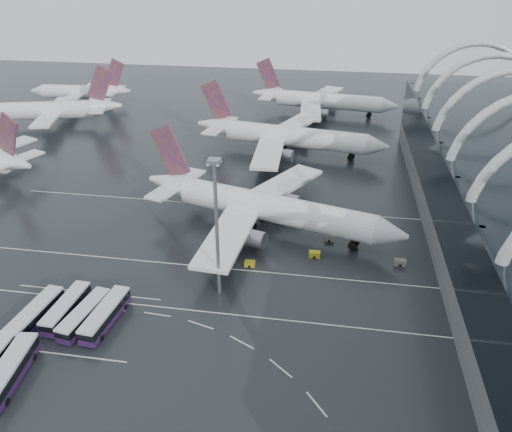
% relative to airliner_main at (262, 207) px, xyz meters
% --- Properties ---
extents(ground, '(420.00, 420.00, 0.00)m').
position_rel_airliner_main_xyz_m(ground, '(-4.13, -29.99, -5.38)').
color(ground, black).
rests_on(ground, ground).
extents(lane_marking_near, '(120.00, 0.25, 0.01)m').
position_rel_airliner_main_xyz_m(lane_marking_near, '(-4.13, -31.99, -5.38)').
color(lane_marking_near, silver).
rests_on(lane_marking_near, ground).
extents(lane_marking_mid, '(120.00, 0.25, 0.01)m').
position_rel_airliner_main_xyz_m(lane_marking_mid, '(-4.13, -17.99, -5.38)').
color(lane_marking_mid, silver).
rests_on(lane_marking_mid, ground).
extents(lane_marking_far, '(120.00, 0.25, 0.01)m').
position_rel_airliner_main_xyz_m(lane_marking_far, '(-4.13, 10.01, -5.38)').
color(lane_marking_far, silver).
rests_on(lane_marking_far, ground).
extents(bus_bay_line_south, '(28.00, 0.25, 0.01)m').
position_rel_airliner_main_xyz_m(bus_bay_line_south, '(-28.13, -45.99, -5.38)').
color(bus_bay_line_south, silver).
rests_on(bus_bay_line_south, ground).
extents(bus_bay_line_north, '(28.00, 0.25, 0.01)m').
position_rel_airliner_main_xyz_m(bus_bay_line_north, '(-28.13, -29.99, -5.38)').
color(bus_bay_line_north, silver).
rests_on(bus_bay_line_north, ground).
extents(airliner_main, '(62.43, 54.03, 21.49)m').
position_rel_airliner_main_xyz_m(airliner_main, '(0.00, 0.00, 0.00)').
color(airliner_main, white).
rests_on(airliner_main, ground).
extents(airliner_gate_b, '(61.93, 55.00, 21.54)m').
position_rel_airliner_main_xyz_m(airliner_gate_b, '(-0.17, 49.89, 0.01)').
color(airliner_gate_b, white).
rests_on(airliner_gate_b, ground).
extents(airliner_gate_c, '(57.60, 52.63, 20.52)m').
position_rel_airliner_main_xyz_m(airliner_gate_c, '(8.44, 95.96, -0.25)').
color(airliner_gate_c, white).
rests_on(airliner_gate_c, ground).
extents(jet_remote_mid, '(49.15, 39.88, 21.58)m').
position_rel_airliner_main_xyz_m(jet_remote_mid, '(-86.40, 65.49, 0.19)').
color(jet_remote_mid, white).
rests_on(jet_remote_mid, ground).
extents(jet_remote_far, '(43.56, 35.08, 18.98)m').
position_rel_airliner_main_xyz_m(jet_remote_far, '(-91.04, 94.93, -0.48)').
color(jet_remote_far, white).
rests_on(jet_remote_far, ground).
extents(bus_row_near_a, '(3.96, 13.26, 3.22)m').
position_rel_airliner_main_xyz_m(bus_row_near_a, '(-32.94, -39.59, -3.61)').
color(bus_row_near_a, '#301645').
rests_on(bus_row_near_a, ground).
extents(bus_row_near_b, '(3.37, 12.57, 3.07)m').
position_rel_airliner_main_xyz_m(bus_row_near_b, '(-28.66, -36.98, -3.70)').
color(bus_row_near_b, '#301645').
rests_on(bus_row_near_b, ground).
extents(bus_row_near_c, '(4.46, 12.66, 3.05)m').
position_rel_airliner_main_xyz_m(bus_row_near_c, '(-24.70, -38.15, -3.71)').
color(bus_row_near_c, '#301645').
rests_on(bus_row_near_c, ground).
extents(bus_row_near_d, '(3.94, 13.22, 3.21)m').
position_rel_airliner_main_xyz_m(bus_row_near_d, '(-21.11, -37.71, -3.62)').
color(bus_row_near_d, '#301645').
rests_on(bus_row_near_d, ground).
extents(bus_row_far_b, '(4.63, 13.90, 3.36)m').
position_rel_airliner_main_xyz_m(bus_row_far_b, '(-29.39, -52.33, -3.54)').
color(bus_row_far_b, '#301645').
rests_on(bus_row_far_b, ground).
extents(floodlight_mast, '(2.03, 2.03, 26.52)m').
position_rel_airliner_main_xyz_m(floodlight_mast, '(-4.04, -25.91, 11.30)').
color(floodlight_mast, gray).
rests_on(floodlight_mast, ground).
extents(gse_cart_belly_a, '(2.36, 1.39, 1.28)m').
position_rel_airliner_main_xyz_m(gse_cart_belly_a, '(12.77, -10.73, -4.74)').
color(gse_cart_belly_a, '#A89816').
rests_on(gse_cart_belly_a, ground).
extents(gse_cart_belly_b, '(1.99, 1.18, 1.09)m').
position_rel_airliner_main_xyz_m(gse_cart_belly_b, '(15.59, -3.48, -4.84)').
color(gse_cart_belly_b, slate).
rests_on(gse_cart_belly_b, ground).
extents(gse_cart_belly_c, '(2.09, 1.24, 1.14)m').
position_rel_airliner_main_xyz_m(gse_cart_belly_c, '(0.03, -16.32, -4.81)').
color(gse_cart_belly_c, '#A89816').
rests_on(gse_cart_belly_c, ground).
extents(gse_cart_belly_d, '(2.31, 1.36, 1.26)m').
position_rel_airliner_main_xyz_m(gse_cart_belly_d, '(30.12, -10.95, -4.75)').
color(gse_cart_belly_d, slate).
rests_on(gse_cart_belly_d, ground).
extents(gse_cart_belly_e, '(2.22, 1.31, 1.21)m').
position_rel_airliner_main_xyz_m(gse_cart_belly_e, '(8.01, 6.99, -4.78)').
color(gse_cart_belly_e, '#A89816').
rests_on(gse_cart_belly_e, ground).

